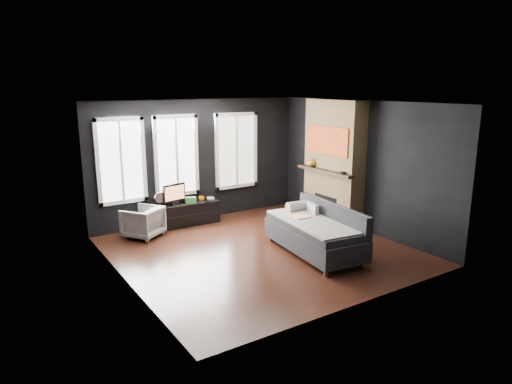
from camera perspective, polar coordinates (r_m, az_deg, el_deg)
floor at (r=8.53m, az=0.54°, el=-7.36°), size 5.00×5.00×0.00m
ceiling at (r=7.98m, az=0.58°, el=11.08°), size 5.00×5.00×0.00m
wall_back at (r=10.29m, az=-7.16°, el=3.94°), size 5.00×0.02×2.70m
wall_left at (r=7.12m, az=-16.48°, el=-0.76°), size 0.02×5.00×2.70m
wall_right at (r=9.73m, az=12.95°, el=3.16°), size 0.02×5.00×2.70m
windows at (r=9.95m, az=-9.60°, el=9.51°), size 4.00×0.16×1.76m
fireplace at (r=10.02m, az=9.69°, el=3.59°), size 0.70×1.62×2.70m
sofa at (r=8.33m, az=7.29°, el=-4.71°), size 1.28×2.19×0.90m
stripe_pillow at (r=8.72m, az=7.10°, el=-2.51°), size 0.15×0.35×0.34m
armchair at (r=9.45m, az=-13.98°, el=-3.48°), size 0.90×0.89×0.69m
media_console at (r=10.11m, az=-8.78°, el=-2.69°), size 1.46×0.49×0.50m
monitor at (r=9.91m, az=-10.21°, el=-0.09°), size 0.57×0.23×0.50m
desk_fan at (r=9.76m, az=-11.96°, el=-0.89°), size 0.26×0.26×0.33m
mug at (r=10.15m, az=-6.85°, el=-0.73°), size 0.14×0.12×0.13m
book at (r=10.30m, az=-6.13°, el=-0.27°), size 0.15×0.07×0.21m
storage_box at (r=10.01m, az=-8.16°, el=-0.98°), size 0.25×0.19×0.12m
mantel_vase at (r=10.19m, az=6.94°, el=3.73°), size 0.23×0.24×0.20m
mantel_clock at (r=9.47m, az=10.80°, el=2.37°), size 0.15×0.15×0.04m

